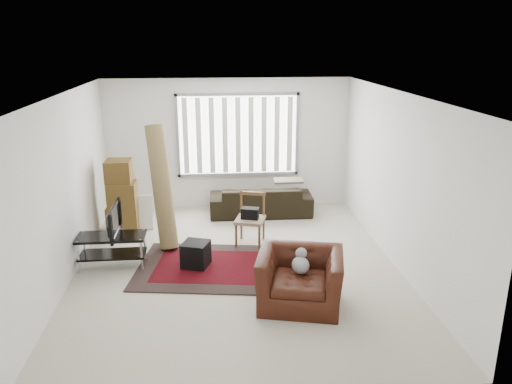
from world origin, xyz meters
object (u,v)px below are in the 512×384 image
at_px(moving_boxes, 122,199).
at_px(armchair, 300,275).
at_px(side_chair, 250,217).
at_px(tv_stand, 112,244).
at_px(sofa, 261,196).

relative_size(moving_boxes, armchair, 1.03).
height_order(moving_boxes, side_chair, moving_boxes).
distance_m(tv_stand, side_chair, 2.35).
height_order(tv_stand, sofa, sofa).
xyz_separation_m(sofa, armchair, (0.15, -3.62, 0.02)).
bearing_deg(moving_boxes, sofa, 14.99).
bearing_deg(moving_boxes, tv_stand, -87.48).
height_order(side_chair, armchair, side_chair).
distance_m(tv_stand, moving_boxes, 1.54).
bearing_deg(tv_stand, sofa, 40.81).
relative_size(sofa, side_chair, 2.30).
height_order(moving_boxes, sofa, moving_boxes).
xyz_separation_m(tv_stand, moving_boxes, (-0.07, 1.51, 0.25)).
bearing_deg(tv_stand, armchair, -27.14).
distance_m(sofa, side_chair, 1.54).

